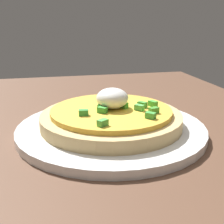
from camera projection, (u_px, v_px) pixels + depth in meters
dining_table at (51, 153)px, 40.92cm from camera, size 92.93×81.82×3.33cm
plate at (112, 129)px, 43.50cm from camera, size 27.06×27.06×1.19cm
pizza at (112, 116)px, 42.92cm from camera, size 20.26×20.26×5.39cm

